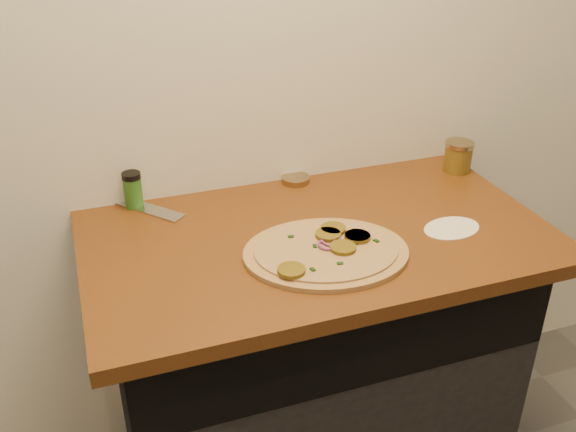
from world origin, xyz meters
name	(u,v)px	position (x,y,z in m)	size (l,w,h in m)	color
cabinet	(310,363)	(0.00, 1.45, 0.43)	(1.10, 0.60, 0.86)	black
countertop	(317,239)	(0.00, 1.42, 0.88)	(1.20, 0.70, 0.04)	#643313
pizza	(327,251)	(-0.02, 1.31, 0.91)	(0.46, 0.46, 0.03)	tan
chefs_knife	(121,199)	(-0.46, 1.76, 0.91)	(0.26, 0.30, 0.02)	#B7BAC1
mason_jar_lid	(296,179)	(0.05, 1.72, 0.91)	(0.09, 0.09, 0.02)	#967F57
salsa_jar	(458,156)	(0.55, 1.63, 0.95)	(0.09, 0.09, 0.10)	maroon
spice_shaker	(133,190)	(-0.43, 1.72, 0.95)	(0.05, 0.05, 0.10)	#2D6921
flour_spill	(452,228)	(0.34, 1.32, 0.90)	(0.16, 0.16, 0.00)	silver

